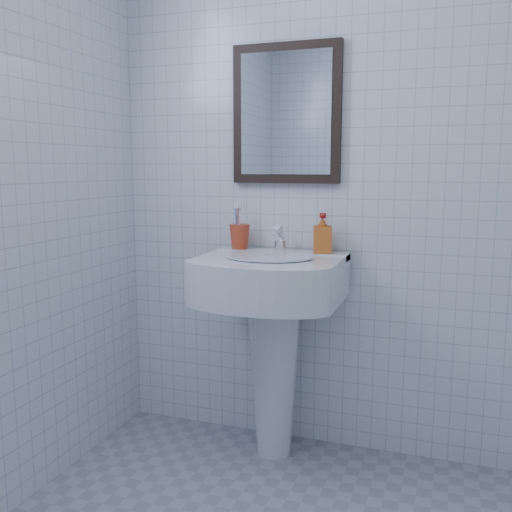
% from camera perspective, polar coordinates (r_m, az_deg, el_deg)
% --- Properties ---
extents(wall_back, '(2.20, 0.02, 2.50)m').
position_cam_1_polar(wall_back, '(2.59, 9.19, 7.38)').
color(wall_back, silver).
rests_on(wall_back, ground).
extents(washbasin, '(0.61, 0.45, 0.94)m').
position_cam_1_polar(washbasin, '(2.55, 1.66, -6.62)').
color(washbasin, silver).
rests_on(washbasin, ground).
extents(faucet, '(0.05, 0.11, 0.13)m').
position_cam_1_polar(faucet, '(2.58, 2.44, 1.55)').
color(faucet, silver).
rests_on(faucet, washbasin).
extents(toothbrush_cup, '(0.12, 0.12, 0.11)m').
position_cam_1_polar(toothbrush_cup, '(2.66, -1.65, 1.95)').
color(toothbrush_cup, '#B43A1D').
rests_on(toothbrush_cup, washbasin).
extents(soap_dispenser, '(0.10, 0.10, 0.18)m').
position_cam_1_polar(soap_dispenser, '(2.54, 6.66, 2.29)').
color(soap_dispenser, '#CE4D14').
rests_on(soap_dispenser, washbasin).
extents(wall_mirror, '(0.50, 0.04, 0.62)m').
position_cam_1_polar(wall_mirror, '(2.65, 3.04, 14.01)').
color(wall_mirror, black).
rests_on(wall_mirror, wall_back).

